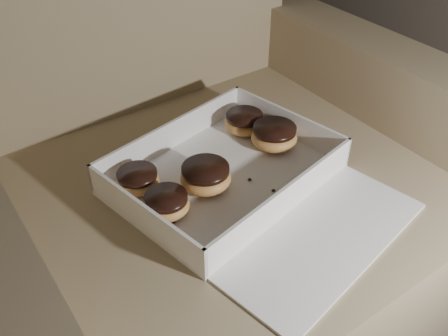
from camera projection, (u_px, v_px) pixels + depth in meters
armchair at (202, 209)px, 1.06m from camera, size 0.98×0.82×1.02m
bakery_box at (242, 183)px, 0.89m from camera, size 0.46×0.51×0.07m
donut_a at (244, 122)px, 1.02m from camera, size 0.08×0.08×0.04m
donut_b at (274, 136)px, 0.98m from camera, size 0.09×0.09×0.05m
donut_c at (138, 180)px, 0.87m from camera, size 0.08×0.08×0.04m
donut_d at (167, 204)px, 0.83m from camera, size 0.08×0.08×0.04m
donut_e at (206, 177)px, 0.88m from camera, size 0.09×0.09×0.05m
crumb_a at (274, 190)px, 0.88m from camera, size 0.01×0.01×0.00m
crumb_b at (174, 222)px, 0.82m from camera, size 0.01×0.01×0.00m
crumb_c at (168, 223)px, 0.82m from camera, size 0.01×0.01×0.00m
crumb_d at (250, 180)px, 0.90m from camera, size 0.01×0.01×0.00m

